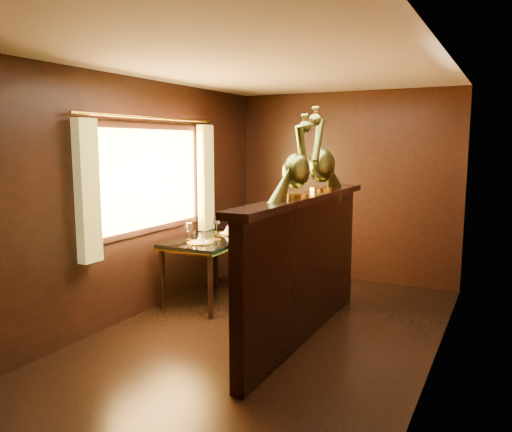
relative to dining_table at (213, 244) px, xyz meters
The scene contains 8 objects.
ground 1.53m from the dining_table, 39.58° to the right, with size 5.00×5.00×0.00m, color black.
room_shell 1.58m from the dining_table, 41.38° to the right, with size 3.04×5.04×2.52m.
partition 1.49m from the dining_table, 22.60° to the right, with size 0.26×2.70×1.36m.
dining_table is the anchor object (origin of this frame).
chair_left 1.25m from the dining_table, 32.59° to the right, with size 0.48×0.50×1.18m.
chair_right 0.89m from the dining_table, 15.30° to the left, with size 0.53×0.55×1.19m.
peacock_left 1.92m from the dining_table, 30.38° to the right, with size 0.23×0.61×0.73m, color #174527, non-canonical shape.
peacock_right 1.77m from the dining_table, ahead, with size 0.26×0.68×0.81m, color #174527, non-canonical shape.
Camera 1 is at (2.01, -3.94, 1.83)m, focal length 35.00 mm.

